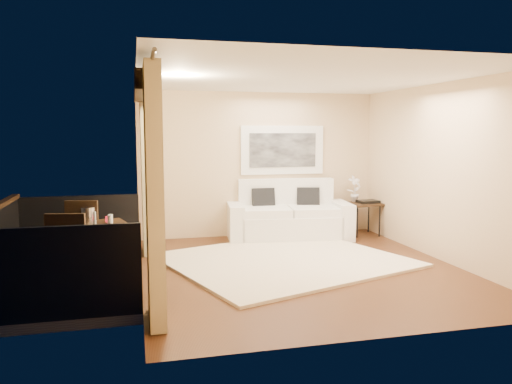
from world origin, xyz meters
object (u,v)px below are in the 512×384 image
object	(u,v)px
ice_bucket	(88,215)
balcony_chair_far	(85,230)
sofa	(288,217)
orchid	(355,189)
bistro_table	(101,229)
balcony_chair_near	(63,253)
side_table	(363,206)

from	to	relation	value
ice_bucket	balcony_chair_far	bearing A→B (deg)	105.31
sofa	orchid	bearing A→B (deg)	9.45
balcony_chair_far	ice_bucket	world-z (taller)	balcony_chair_far
orchid	bistro_table	distance (m)	5.00
orchid	ice_bucket	world-z (taller)	orchid
bistro_table	balcony_chair_far	size ratio (longest dim) A/B	0.78
orchid	balcony_chair_near	bearing A→B (deg)	-148.68
sofa	balcony_chair_far	size ratio (longest dim) A/B	2.28
sofa	side_table	world-z (taller)	sofa
orchid	bistro_table	world-z (taller)	orchid
orchid	balcony_chair_near	size ratio (longest dim) A/B	0.49
orchid	balcony_chair_near	distance (m)	5.76
orchid	side_table	bearing A→B (deg)	-55.07
bistro_table	balcony_chair_far	bearing A→B (deg)	120.07
orchid	balcony_chair_near	xyz separation A→B (m)	(-4.91, -2.99, -0.27)
sofa	ice_bucket	distance (m)	3.87
balcony_chair_far	ice_bucket	xyz separation A→B (m)	(0.08, -0.29, 0.26)
side_table	orchid	size ratio (longest dim) A/B	1.25
balcony_chair_near	sofa	bearing A→B (deg)	51.11
ice_bucket	sofa	bearing A→B (deg)	28.22
balcony_chair_near	bistro_table	bearing A→B (deg)	82.09
side_table	ice_bucket	world-z (taller)	ice_bucket
bistro_table	ice_bucket	distance (m)	0.28
side_table	balcony_chair_near	xyz separation A→B (m)	(-5.03, -2.82, 0.05)
side_table	ice_bucket	bearing A→B (deg)	-160.54
side_table	bistro_table	distance (m)	5.04
sofa	balcony_chair_near	bearing A→B (deg)	-133.86
orchid	ice_bucket	xyz separation A→B (m)	(-4.74, -1.88, -0.02)
bistro_table	balcony_chair_near	distance (m)	1.04
sofa	balcony_chair_far	bearing A→B (deg)	-149.52
sofa	side_table	xyz separation A→B (m)	(1.47, -0.10, 0.18)
sofa	balcony_chair_far	distance (m)	3.79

